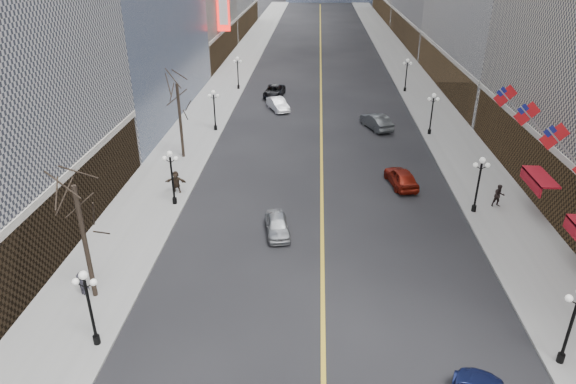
# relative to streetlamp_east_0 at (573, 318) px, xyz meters

# --- Properties ---
(sidewalk_east) EXTENTS (6.00, 230.00, 0.15)m
(sidewalk_east) POSITION_rel_streetlamp_east_0_xyz_m (2.20, 56.00, -2.83)
(sidewalk_east) COLOR gray
(sidewalk_east) RESTS_ON ground
(sidewalk_west) EXTENTS (6.00, 230.00, 0.15)m
(sidewalk_west) POSITION_rel_streetlamp_east_0_xyz_m (-25.80, 56.00, -2.83)
(sidewalk_west) COLOR gray
(sidewalk_west) RESTS_ON ground
(lane_line) EXTENTS (0.25, 200.00, 0.02)m
(lane_line) POSITION_rel_streetlamp_east_0_xyz_m (-11.80, 66.00, -2.89)
(lane_line) COLOR gold
(lane_line) RESTS_ON ground
(streetlamp_east_0) EXTENTS (1.26, 0.44, 4.52)m
(streetlamp_east_0) POSITION_rel_streetlamp_east_0_xyz_m (0.00, 0.00, 0.00)
(streetlamp_east_0) COLOR black
(streetlamp_east_0) RESTS_ON sidewalk_east
(streetlamp_east_1) EXTENTS (1.26, 0.44, 4.52)m
(streetlamp_east_1) POSITION_rel_streetlamp_east_0_xyz_m (0.00, 16.00, 0.00)
(streetlamp_east_1) COLOR black
(streetlamp_east_1) RESTS_ON sidewalk_east
(streetlamp_east_2) EXTENTS (1.26, 0.44, 4.52)m
(streetlamp_east_2) POSITION_rel_streetlamp_east_0_xyz_m (0.00, 34.00, 0.00)
(streetlamp_east_2) COLOR black
(streetlamp_east_2) RESTS_ON sidewalk_east
(streetlamp_east_3) EXTENTS (1.26, 0.44, 4.52)m
(streetlamp_east_3) POSITION_rel_streetlamp_east_0_xyz_m (0.00, 52.00, 0.00)
(streetlamp_east_3) COLOR black
(streetlamp_east_3) RESTS_ON sidewalk_east
(streetlamp_west_0) EXTENTS (1.26, 0.44, 4.52)m
(streetlamp_west_0) POSITION_rel_streetlamp_east_0_xyz_m (-23.60, 0.00, 0.00)
(streetlamp_west_0) COLOR black
(streetlamp_west_0) RESTS_ON sidewalk_west
(streetlamp_west_1) EXTENTS (1.26, 0.44, 4.52)m
(streetlamp_west_1) POSITION_rel_streetlamp_east_0_xyz_m (-23.60, 16.00, 0.00)
(streetlamp_west_1) COLOR black
(streetlamp_west_1) RESTS_ON sidewalk_west
(streetlamp_west_2) EXTENTS (1.26, 0.44, 4.52)m
(streetlamp_west_2) POSITION_rel_streetlamp_east_0_xyz_m (-23.60, 34.00, 0.00)
(streetlamp_west_2) COLOR black
(streetlamp_west_2) RESTS_ON sidewalk_west
(streetlamp_west_3) EXTENTS (1.26, 0.44, 4.52)m
(streetlamp_west_3) POSITION_rel_streetlamp_east_0_xyz_m (-23.60, 52.00, 0.00)
(streetlamp_west_3) COLOR black
(streetlamp_west_3) RESTS_ON sidewalk_west
(flag_3) EXTENTS (2.87, 0.12, 2.87)m
(flag_3) POSITION_rel_streetlamp_east_0_xyz_m (3.51, 13.00, 4.39)
(flag_3) COLOR #B2B2B7
(flag_3) RESTS_ON ground
(flag_4) EXTENTS (2.87, 0.12, 2.87)m
(flag_4) POSITION_rel_streetlamp_east_0_xyz_m (3.51, 18.00, 4.39)
(flag_4) COLOR #B2B2B7
(flag_4) RESTS_ON ground
(flag_5) EXTENTS (2.87, 0.12, 2.87)m
(flag_5) POSITION_rel_streetlamp_east_0_xyz_m (3.51, 23.00, 4.39)
(flag_5) COLOR #B2B2B7
(flag_5) RESTS_ON ground
(awning_c) EXTENTS (1.40, 4.00, 0.93)m
(awning_c) POSITION_rel_streetlamp_east_0_xyz_m (4.30, 16.00, 0.18)
(awning_c) COLOR maroon
(awning_c) RESTS_ON ground
(tree_west_near) EXTENTS (3.60, 3.60, 7.92)m
(tree_west_near) POSITION_rel_streetlamp_east_0_xyz_m (-25.30, 4.00, 3.34)
(tree_west_near) COLOR #2D231C
(tree_west_near) RESTS_ON sidewalk_west
(tree_west_far) EXTENTS (3.60, 3.60, 7.92)m
(tree_west_far) POSITION_rel_streetlamp_east_0_xyz_m (-25.30, 26.00, 3.34)
(tree_west_far) COLOR #2D231C
(tree_west_far) RESTS_ON sidewalk_west
(car_nb_near) EXTENTS (2.33, 4.32, 1.40)m
(car_nb_near) POSITION_rel_streetlamp_east_0_xyz_m (-15.05, 12.00, -2.20)
(car_nb_near) COLOR #9A9EA2
(car_nb_near) RESTS_ON ground
(car_nb_mid) EXTENTS (3.37, 4.94, 1.54)m
(car_nb_mid) POSITION_rel_streetlamp_east_0_xyz_m (-17.23, 42.36, -2.13)
(car_nb_mid) COLOR white
(car_nb_mid) RESTS_ON ground
(car_nb_far) EXTENTS (2.90, 5.57, 1.50)m
(car_nb_far) POSITION_rel_streetlamp_east_0_xyz_m (-18.18, 48.58, -2.15)
(car_nb_far) COLOR black
(car_nb_far) RESTS_ON ground
(car_sb_mid) EXTENTS (2.78, 4.99, 1.61)m
(car_sb_mid) POSITION_rel_streetlamp_east_0_xyz_m (-4.98, 20.70, -2.10)
(car_sb_mid) COLOR maroon
(car_sb_mid) RESTS_ON ground
(car_sb_far) EXTENTS (3.55, 5.45, 1.70)m
(car_sb_far) POSITION_rel_streetlamp_east_0_xyz_m (-5.62, 35.85, -2.05)
(car_sb_far) COLOR #414548
(car_sb_far) RESTS_ON ground
(ped_east_walk) EXTENTS (0.95, 0.58, 1.87)m
(ped_east_walk) POSITION_rel_streetlamp_east_0_xyz_m (2.08, 16.93, -1.82)
(ped_east_walk) COLOR black
(ped_east_walk) RESTS_ON sidewalk_east
(ped_west_walk) EXTENTS (1.07, 0.81, 1.53)m
(ped_west_walk) POSITION_rel_streetlamp_east_0_xyz_m (-25.99, 4.06, -1.99)
(ped_west_walk) COLOR #222129
(ped_west_walk) RESTS_ON sidewalk_west
(ped_west_far) EXTENTS (1.76, 0.51, 1.90)m
(ped_west_far) POSITION_rel_streetlamp_east_0_xyz_m (-23.94, 18.07, -1.80)
(ped_west_far) COLOR black
(ped_west_far) RESTS_ON sidewalk_west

